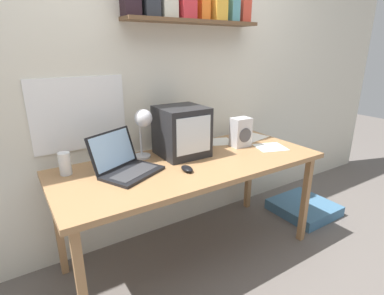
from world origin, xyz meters
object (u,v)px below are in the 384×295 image
(loose_paper_near_laptop, at_px, (250,137))
(floor_cushion, at_px, (304,208))
(desk_lamp, at_px, (143,124))
(printed_handout, at_px, (220,142))
(corner_desk, at_px, (192,169))
(crt_monitor, at_px, (182,131))
(laptop, at_px, (124,163))
(computer_mouse, at_px, (187,169))
(juice_glass, at_px, (65,165))
(open_notebook, at_px, (270,147))
(space_heater, at_px, (241,132))

(loose_paper_near_laptop, relative_size, floor_cushion, 0.58)
(desk_lamp, xyz_separation_m, loose_paper_near_laptop, (0.99, 0.01, -0.25))
(printed_handout, bearing_deg, corner_desk, -149.92)
(corner_desk, relative_size, crt_monitor, 5.24)
(corner_desk, height_order, laptop, laptop)
(computer_mouse, bearing_deg, juice_glass, 151.16)
(juice_glass, xyz_separation_m, printed_handout, (1.20, 0.02, -0.06))
(computer_mouse, distance_m, open_notebook, 0.79)
(desk_lamp, relative_size, open_notebook, 1.30)
(computer_mouse, xyz_separation_m, loose_paper_near_laptop, (0.85, 0.34, -0.01))
(open_notebook, height_order, loose_paper_near_laptop, same)
(corner_desk, height_order, computer_mouse, computer_mouse)
(space_heater, xyz_separation_m, loose_paper_near_laptop, (0.24, 0.13, -0.11))
(desk_lamp, bearing_deg, printed_handout, 6.59)
(floor_cushion, bearing_deg, loose_paper_near_laptop, 150.37)
(crt_monitor, height_order, loose_paper_near_laptop, crt_monitor)
(desk_lamp, distance_m, space_heater, 0.78)
(computer_mouse, relative_size, printed_handout, 0.43)
(laptop, xyz_separation_m, desk_lamp, (0.20, 0.13, 0.19))
(juice_glass, relative_size, floor_cushion, 0.27)
(open_notebook, relative_size, loose_paper_near_laptop, 0.92)
(laptop, distance_m, desk_lamp, 0.30)
(juice_glass, bearing_deg, computer_mouse, -28.84)
(computer_mouse, bearing_deg, laptop, 149.49)
(juice_glass, bearing_deg, crt_monitor, -5.24)
(laptop, height_order, loose_paper_near_laptop, laptop)
(crt_monitor, distance_m, laptop, 0.49)
(crt_monitor, distance_m, juice_glass, 0.79)
(laptop, distance_m, loose_paper_near_laptop, 1.20)
(laptop, xyz_separation_m, open_notebook, (1.12, -0.15, -0.06))
(computer_mouse, height_order, loose_paper_near_laptop, computer_mouse)
(juice_glass, bearing_deg, corner_desk, -16.89)
(crt_monitor, relative_size, floor_cushion, 0.68)
(loose_paper_near_laptop, bearing_deg, floor_cushion, -29.63)
(corner_desk, relative_size, space_heater, 8.08)
(computer_mouse, distance_m, floor_cushion, 1.51)
(crt_monitor, relative_size, open_notebook, 1.27)
(crt_monitor, xyz_separation_m, loose_paper_near_laptop, (0.72, 0.05, -0.17))
(corner_desk, bearing_deg, printed_handout, 30.08)
(corner_desk, bearing_deg, crt_monitor, 84.45)
(open_notebook, xyz_separation_m, floor_cushion, (0.54, 0.02, -0.70))
(laptop, distance_m, open_notebook, 1.13)
(juice_glass, relative_size, space_heater, 0.62)
(juice_glass, distance_m, space_heater, 1.27)
(desk_lamp, height_order, loose_paper_near_laptop, desk_lamp)
(desk_lamp, distance_m, floor_cushion, 1.77)
(corner_desk, distance_m, laptop, 0.47)
(laptop, xyz_separation_m, printed_handout, (0.89, 0.18, -0.06))
(corner_desk, bearing_deg, laptop, 170.79)
(printed_handout, height_order, floor_cushion, printed_handout)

